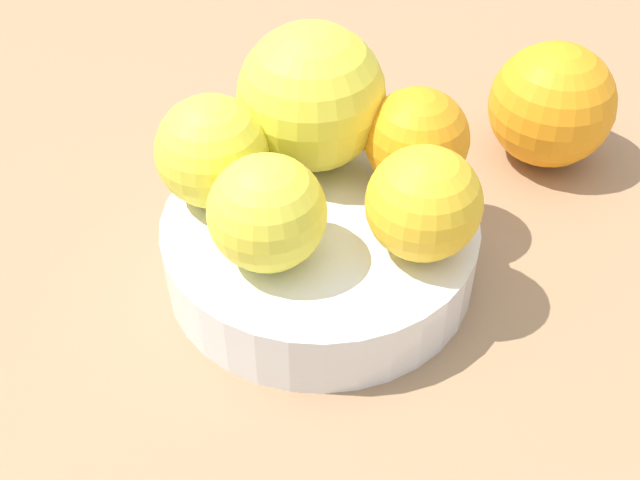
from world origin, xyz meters
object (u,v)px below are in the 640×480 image
(fruit_bowl, at_px, (320,246))
(orange_in_bowl_1, at_px, (424,203))
(orange_loose_0, at_px, (552,105))
(orange_in_bowl_0, at_px, (267,213))
(orange_in_bowl_4, at_px, (212,151))
(orange_in_bowl_2, at_px, (311,97))
(orange_in_bowl_3, at_px, (417,140))

(fruit_bowl, height_order, orange_in_bowl_1, orange_in_bowl_1)
(orange_in_bowl_1, distance_m, orange_loose_0, 0.17)
(orange_in_bowl_1, bearing_deg, orange_in_bowl_0, 15.24)
(orange_in_bowl_1, bearing_deg, orange_in_bowl_4, -10.72)
(orange_in_bowl_0, bearing_deg, orange_in_bowl_2, -94.56)
(fruit_bowl, distance_m, orange_in_bowl_2, 0.09)
(orange_in_bowl_2, xyz_separation_m, orange_loose_0, (-0.15, -0.08, -0.04))
(orange_in_bowl_2, distance_m, orange_loose_0, 0.17)
(orange_in_bowl_0, relative_size, orange_in_bowl_2, 0.71)
(orange_in_bowl_1, relative_size, orange_in_bowl_4, 0.96)
(orange_in_bowl_2, relative_size, orange_loose_0, 1.04)
(fruit_bowl, bearing_deg, orange_in_bowl_2, -75.25)
(orange_in_bowl_0, bearing_deg, orange_in_bowl_4, -47.03)
(orange_in_bowl_2, xyz_separation_m, orange_in_bowl_3, (-0.06, 0.01, -0.01))
(orange_in_bowl_1, bearing_deg, orange_in_bowl_3, -81.70)
(orange_in_bowl_0, bearing_deg, fruit_bowl, -122.84)
(orange_in_bowl_3, bearing_deg, orange_loose_0, -132.12)
(orange_in_bowl_0, xyz_separation_m, orange_in_bowl_1, (-0.08, -0.02, -0.00))
(orange_in_bowl_1, height_order, orange_in_bowl_3, orange_in_bowl_1)
(orange_in_bowl_4, bearing_deg, orange_in_bowl_0, 132.97)
(orange_in_bowl_4, relative_size, orange_loose_0, 0.77)
(orange_in_bowl_2, distance_m, orange_in_bowl_3, 0.07)
(orange_in_bowl_3, relative_size, orange_loose_0, 0.72)
(orange_in_bowl_2, distance_m, orange_in_bowl_4, 0.07)
(orange_in_bowl_1, xyz_separation_m, orange_in_bowl_2, (0.07, -0.07, 0.01))
(orange_in_bowl_1, distance_m, orange_in_bowl_2, 0.10)
(orange_in_bowl_3, xyz_separation_m, orange_loose_0, (-0.08, -0.09, -0.03))
(orange_in_bowl_0, relative_size, orange_in_bowl_4, 0.97)
(fruit_bowl, relative_size, orange_in_bowl_3, 3.00)
(orange_in_bowl_1, relative_size, orange_in_bowl_3, 1.02)
(fruit_bowl, xyz_separation_m, orange_loose_0, (-0.13, -0.14, 0.02))
(fruit_bowl, xyz_separation_m, orange_in_bowl_1, (-0.06, 0.01, 0.05))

